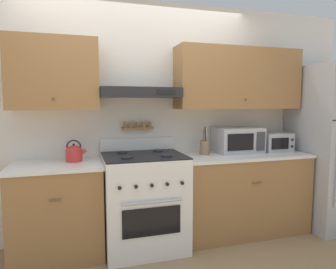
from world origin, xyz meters
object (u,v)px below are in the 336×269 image
at_px(refrigerator, 328,147).
at_px(utensil_crock, 205,147).
at_px(tea_kettle, 74,153).
at_px(stove_range, 144,201).
at_px(microwave, 238,140).
at_px(toaster_oven, 274,142).

relative_size(refrigerator, utensil_crock, 6.14).
bearing_deg(tea_kettle, refrigerator, -3.60).
distance_m(stove_range, tea_kettle, 0.84).
height_order(stove_range, microwave, microwave).
distance_m(tea_kettle, microwave, 1.79).
bearing_deg(refrigerator, utensil_crock, 173.16).
bearing_deg(toaster_oven, tea_kettle, 179.96).
xyz_separation_m(utensil_crock, toaster_oven, (0.89, -0.00, 0.02)).
bearing_deg(refrigerator, stove_range, 178.80).
height_order(tea_kettle, toaster_oven, toaster_oven).
relative_size(refrigerator, tea_kettle, 8.91).
relative_size(stove_range, toaster_oven, 3.13).
xyz_separation_m(refrigerator, utensil_crock, (-1.51, 0.18, 0.04)).
bearing_deg(toaster_oven, stove_range, -175.26).
distance_m(refrigerator, toaster_oven, 0.65).
xyz_separation_m(stove_range, utensil_crock, (0.72, 0.13, 0.50)).
relative_size(tea_kettle, toaster_oven, 0.61).
bearing_deg(refrigerator, microwave, 169.69).
relative_size(stove_range, utensil_crock, 3.52).
relative_size(refrigerator, toaster_oven, 5.46).
relative_size(tea_kettle, microwave, 0.41).
relative_size(utensil_crock, toaster_oven, 0.89).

